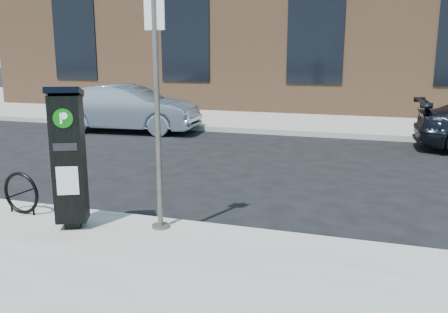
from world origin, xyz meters
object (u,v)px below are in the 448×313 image
at_px(bike_rack, 21,193).
at_px(car_silver, 127,108).
at_px(sign_pole, 157,118).
at_px(parking_kiosk, 69,157).

xyz_separation_m(bike_rack, car_silver, (-2.58, 7.57, 0.27)).
xyz_separation_m(sign_pole, bike_rack, (-2.07, -0.10, -1.12)).
height_order(bike_rack, car_silver, car_silver).
relative_size(sign_pole, bike_rack, 4.74).
height_order(sign_pole, bike_rack, sign_pole).
bearing_deg(sign_pole, bike_rack, -179.71).
height_order(parking_kiosk, car_silver, parking_kiosk).
xyz_separation_m(sign_pole, car_silver, (-4.65, 7.47, -0.86)).
bearing_deg(sign_pole, parking_kiosk, -165.47).
bearing_deg(parking_kiosk, car_silver, 89.91).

